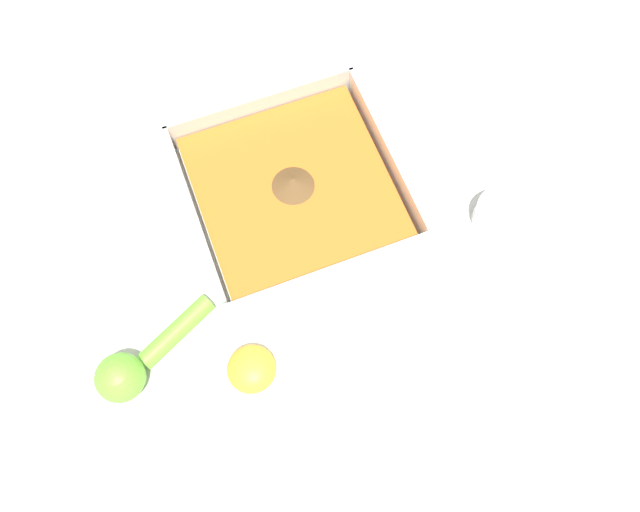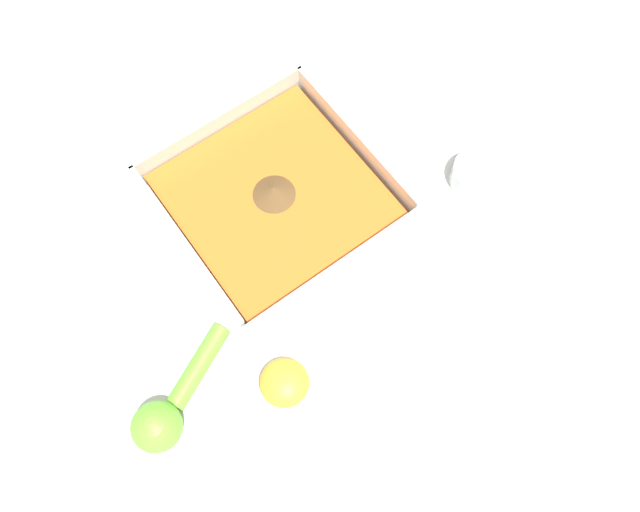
{
  "view_description": "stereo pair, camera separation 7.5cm",
  "coord_description": "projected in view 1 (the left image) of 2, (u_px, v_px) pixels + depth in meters",
  "views": [
    {
      "loc": [
        -0.13,
        -0.36,
        0.72
      ],
      "look_at": [
        -0.03,
        -0.1,
        0.03
      ],
      "focal_mm": 35.0,
      "sensor_mm": 36.0,
      "label": 1
    },
    {
      "loc": [
        -0.2,
        -0.33,
        0.72
      ],
      "look_at": [
        -0.03,
        -0.1,
        0.03
      ],
      "focal_mm": 35.0,
      "sensor_mm": 36.0,
      "label": 2
    }
  ],
  "objects": [
    {
      "name": "ground_plane",
      "position": [
        316.0,
        190.0,
        0.82
      ],
      "size": [
        4.0,
        4.0,
        0.0
      ],
      "primitive_type": "plane",
      "color": "beige"
    },
    {
      "name": "spice_bowl",
      "position": [
        501.0,
        216.0,
        0.78
      ],
      "size": [
        0.07,
        0.07,
        0.03
      ],
      "color": "silver",
      "rests_on": "ground_plane"
    },
    {
      "name": "lemon_squeezer",
      "position": [
        134.0,
        367.0,
        0.7
      ],
      "size": [
        0.15,
        0.1,
        0.06
      ],
      "rotation": [
        0.0,
        0.0,
        3.59
      ],
      "color": "#6BC633",
      "rests_on": "ground_plane"
    },
    {
      "name": "lemon_half",
      "position": [
        252.0,
        369.0,
        0.71
      ],
      "size": [
        0.06,
        0.06,
        0.03
      ],
      "color": "orange",
      "rests_on": "ground_plane"
    },
    {
      "name": "square_dish",
      "position": [
        294.0,
        193.0,
        0.79
      ],
      "size": [
        0.26,
        0.26,
        0.06
      ],
      "color": "silver",
      "rests_on": "ground_plane"
    }
  ]
}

